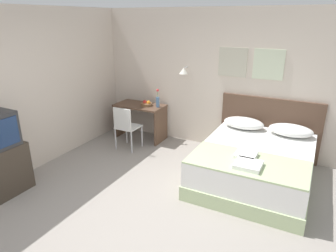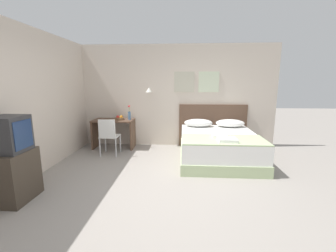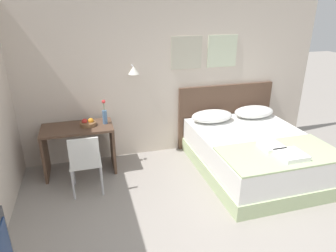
# 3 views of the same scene
# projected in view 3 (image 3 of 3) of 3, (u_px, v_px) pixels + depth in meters

# --- Properties ---
(wall_back) EXTENTS (5.46, 0.31, 2.65)m
(wall_back) POSITION_uv_depth(u_px,v_px,m) (165.00, 76.00, 4.91)
(wall_back) COLOR beige
(wall_back) RESTS_ON ground_plane
(bed) EXTENTS (1.65, 2.05, 0.59)m
(bed) POSITION_uv_depth(u_px,v_px,m) (254.00, 154.00, 4.59)
(bed) COLOR #B2C693
(bed) RESTS_ON ground_plane
(headboard) EXTENTS (1.77, 0.06, 1.12)m
(headboard) POSITION_uv_depth(u_px,v_px,m) (225.00, 115.00, 5.43)
(headboard) COLOR brown
(headboard) RESTS_ON ground_plane
(pillow_left) EXTENTS (0.71, 0.43, 0.19)m
(pillow_left) POSITION_uv_depth(u_px,v_px,m) (212.00, 116.00, 5.02)
(pillow_left) COLOR white
(pillow_left) RESTS_ON bed
(pillow_right) EXTENTS (0.71, 0.43, 0.19)m
(pillow_right) POSITION_uv_depth(u_px,v_px,m) (254.00, 112.00, 5.22)
(pillow_right) COLOR white
(pillow_right) RESTS_ON bed
(throw_blanket) EXTENTS (1.60, 0.82, 0.02)m
(throw_blanket) POSITION_uv_depth(u_px,v_px,m) (281.00, 153.00, 3.95)
(throw_blanket) COLOR #B2C693
(throw_blanket) RESTS_ON bed
(folded_towel_near_foot) EXTENTS (0.29, 0.30, 0.06)m
(folded_towel_near_foot) POSITION_uv_depth(u_px,v_px,m) (271.00, 146.00, 4.04)
(folded_towel_near_foot) COLOR white
(folded_towel_near_foot) RESTS_ON throw_blanket
(folded_towel_mid_bed) EXTENTS (0.34, 0.33, 0.06)m
(folded_towel_mid_bed) POSITION_uv_depth(u_px,v_px,m) (291.00, 155.00, 3.81)
(folded_towel_mid_bed) COLOR white
(folded_towel_mid_bed) RESTS_ON throw_blanket
(desk) EXTENTS (1.04, 0.56, 0.74)m
(desk) POSITION_uv_depth(u_px,v_px,m) (79.00, 141.00, 4.51)
(desk) COLOR brown
(desk) RESTS_ON ground_plane
(desk_chair) EXTENTS (0.41, 0.41, 0.87)m
(desk_chair) POSITION_uv_depth(u_px,v_px,m) (85.00, 160.00, 3.95)
(desk_chair) COLOR white
(desk_chair) RESTS_ON ground_plane
(fruit_bowl) EXTENTS (0.24, 0.24, 0.11)m
(fruit_bowl) POSITION_uv_depth(u_px,v_px,m) (88.00, 123.00, 4.45)
(fruit_bowl) COLOR brown
(fruit_bowl) RESTS_ON desk
(flower_vase) EXTENTS (0.07, 0.07, 0.38)m
(flower_vase) POSITION_uv_depth(u_px,v_px,m) (105.00, 115.00, 4.49)
(flower_vase) COLOR #4C7099
(flower_vase) RESTS_ON desk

